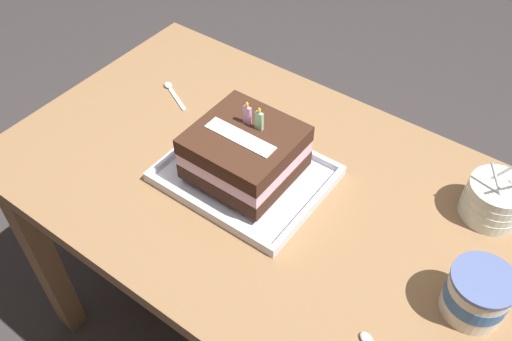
{
  "coord_description": "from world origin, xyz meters",
  "views": [
    {
      "loc": [
        0.45,
        -0.66,
        1.62
      ],
      "look_at": [
        -0.02,
        -0.01,
        0.78
      ],
      "focal_mm": 38.4,
      "sensor_mm": 36.0,
      "label": 1
    }
  ],
  "objects_px": {
    "bowl_stack": "(494,200)",
    "serving_spoon_near_tray": "(171,90)",
    "foil_tray": "(245,176)",
    "birthday_cake": "(245,152)",
    "ice_cream_tub": "(477,294)"
  },
  "relations": [
    {
      "from": "bowl_stack",
      "to": "serving_spoon_near_tray",
      "type": "bearing_deg",
      "value": -173.81
    },
    {
      "from": "foil_tray",
      "to": "birthday_cake",
      "type": "xyz_separation_m",
      "value": [
        -0.0,
        0.0,
        0.07
      ]
    },
    {
      "from": "birthday_cake",
      "to": "serving_spoon_near_tray",
      "type": "height_order",
      "value": "birthday_cake"
    },
    {
      "from": "ice_cream_tub",
      "to": "bowl_stack",
      "type": "bearing_deg",
      "value": 102.25
    },
    {
      "from": "birthday_cake",
      "to": "ice_cream_tub",
      "type": "relative_size",
      "value": 1.84
    },
    {
      "from": "foil_tray",
      "to": "serving_spoon_near_tray",
      "type": "xyz_separation_m",
      "value": [
        -0.34,
        0.13,
        -0.0
      ]
    },
    {
      "from": "foil_tray",
      "to": "serving_spoon_near_tray",
      "type": "relative_size",
      "value": 2.92
    },
    {
      "from": "foil_tray",
      "to": "serving_spoon_near_tray",
      "type": "height_order",
      "value": "foil_tray"
    },
    {
      "from": "birthday_cake",
      "to": "bowl_stack",
      "type": "bearing_deg",
      "value": 25.05
    },
    {
      "from": "birthday_cake",
      "to": "ice_cream_tub",
      "type": "distance_m",
      "value": 0.51
    },
    {
      "from": "foil_tray",
      "to": "birthday_cake",
      "type": "bearing_deg",
      "value": 90.0
    },
    {
      "from": "foil_tray",
      "to": "ice_cream_tub",
      "type": "distance_m",
      "value": 0.52
    },
    {
      "from": "ice_cream_tub",
      "to": "serving_spoon_near_tray",
      "type": "relative_size",
      "value": 0.96
    },
    {
      "from": "ice_cream_tub",
      "to": "serving_spoon_near_tray",
      "type": "distance_m",
      "value": 0.86
    },
    {
      "from": "bowl_stack",
      "to": "serving_spoon_near_tray",
      "type": "xyz_separation_m",
      "value": [
        -0.8,
        -0.09,
        -0.04
      ]
    }
  ]
}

